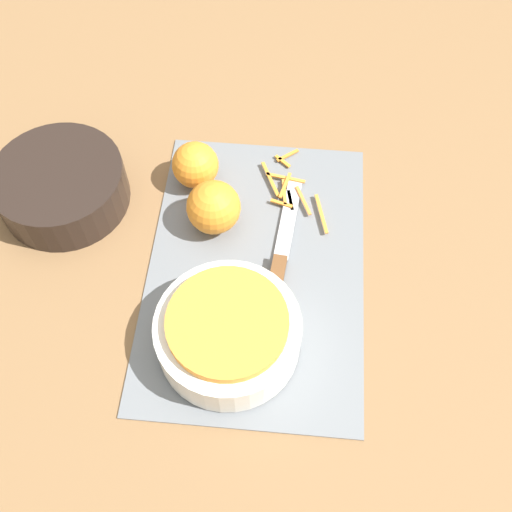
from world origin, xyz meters
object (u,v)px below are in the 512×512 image
at_px(knife, 279,268).
at_px(orange_left, 214,207).
at_px(bowl_speckled, 228,332).
at_px(bowl_dark, 62,186).
at_px(orange_right, 195,165).

bearing_deg(knife, orange_left, 59.11).
distance_m(bowl_speckled, bowl_dark, 0.35).
bearing_deg(bowl_dark, knife, -106.80).
bearing_deg(bowl_dark, orange_right, -75.34).
bearing_deg(bowl_speckled, knife, -26.20).
distance_m(bowl_speckled, orange_left, 0.20).
bearing_deg(bowl_dark, orange_left, -96.63).
bearing_deg(orange_right, bowl_speckled, -163.31).
xyz_separation_m(orange_left, orange_right, (0.08, 0.04, -0.00)).
height_order(knife, orange_right, orange_right).
bearing_deg(bowl_speckled, orange_left, 12.60).
relative_size(orange_left, orange_right, 1.11).
distance_m(bowl_speckled, knife, 0.13).
distance_m(orange_left, orange_right, 0.09).
bearing_deg(orange_right, knife, -137.78).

